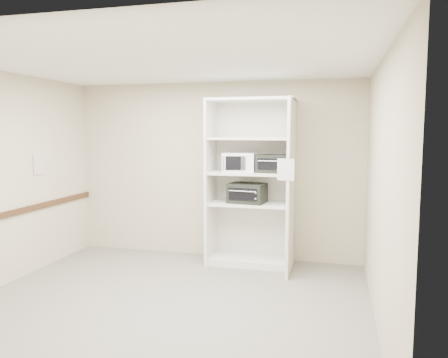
% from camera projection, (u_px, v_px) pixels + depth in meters
% --- Properties ---
extents(floor, '(4.50, 4.00, 0.01)m').
position_uv_depth(floor, '(169.00, 303.00, 4.99)').
color(floor, slate).
rests_on(floor, ground).
extents(ceiling, '(4.50, 4.00, 0.01)m').
position_uv_depth(ceiling, '(165.00, 61.00, 4.70)').
color(ceiling, white).
extents(wall_back, '(4.50, 0.02, 2.70)m').
position_uv_depth(wall_back, '(215.00, 170.00, 6.77)').
color(wall_back, beige).
rests_on(wall_back, ground).
extents(wall_front, '(4.50, 0.02, 2.70)m').
position_uv_depth(wall_front, '(56.00, 221.00, 2.92)').
color(wall_front, beige).
rests_on(wall_front, ground).
extents(wall_right, '(0.02, 4.00, 2.70)m').
position_uv_depth(wall_right, '(381.00, 192.00, 4.29)').
color(wall_right, beige).
rests_on(wall_right, ground).
extents(shelving_unit, '(1.24, 0.92, 2.42)m').
position_uv_depth(shelving_unit, '(254.00, 188.00, 6.35)').
color(shelving_unit, beige).
rests_on(shelving_unit, floor).
extents(microwave, '(0.49, 0.40, 0.27)m').
position_uv_depth(microwave, '(239.00, 162.00, 6.30)').
color(microwave, white).
rests_on(microwave, shelving_unit).
extents(toaster_oven_upper, '(0.47, 0.37, 0.25)m').
position_uv_depth(toaster_oven_upper, '(273.00, 164.00, 6.18)').
color(toaster_oven_upper, black).
rests_on(toaster_oven_upper, shelving_unit).
extents(toaster_oven_lower, '(0.56, 0.45, 0.28)m').
position_uv_depth(toaster_oven_lower, '(247.00, 193.00, 6.32)').
color(toaster_oven_lower, black).
rests_on(toaster_oven_lower, shelving_unit).
extents(paper_sign, '(0.21, 0.03, 0.27)m').
position_uv_depth(paper_sign, '(286.00, 170.00, 5.58)').
color(paper_sign, white).
rests_on(paper_sign, shelving_unit).
extents(chair_rail, '(0.04, 3.98, 0.08)m').
position_uv_depth(chair_rail, '(1.00, 216.00, 5.44)').
color(chair_rail, '#392112').
rests_on(chair_rail, wall_left).
extents(wall_poster, '(0.01, 0.21, 0.29)m').
position_uv_depth(wall_poster, '(38.00, 164.00, 6.12)').
color(wall_poster, silver).
rests_on(wall_poster, wall_left).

